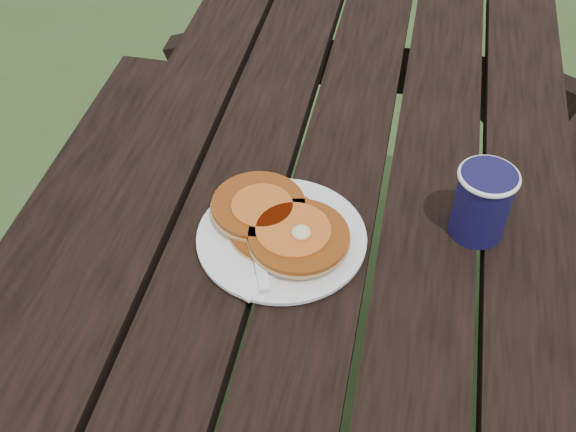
% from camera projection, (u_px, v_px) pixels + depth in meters
% --- Properties ---
extents(picnic_table, '(1.36, 1.80, 0.75)m').
position_uv_depth(picnic_table, '(310.00, 409.00, 1.29)').
color(picnic_table, black).
rests_on(picnic_table, ground).
extents(plate, '(0.28, 0.28, 0.01)m').
position_uv_depth(plate, '(282.00, 238.00, 1.06)').
color(plate, white).
rests_on(plate, picnic_table).
extents(pancake_stack, '(0.21, 0.19, 0.04)m').
position_uv_depth(pancake_stack, '(279.00, 223.00, 1.05)').
color(pancake_stack, '#8E4010').
rests_on(pancake_stack, plate).
extents(knife, '(0.09, 0.17, 0.00)m').
position_uv_depth(knife, '(284.00, 258.00, 1.02)').
color(knife, white).
rests_on(knife, plate).
extents(fork, '(0.09, 0.16, 0.01)m').
position_uv_depth(fork, '(260.00, 260.00, 1.01)').
color(fork, white).
rests_on(fork, plate).
extents(coffee_cup, '(0.09, 0.09, 0.11)m').
position_uv_depth(coffee_cup, '(483.00, 200.00, 1.03)').
color(coffee_cup, '#12103C').
rests_on(coffee_cup, picnic_table).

